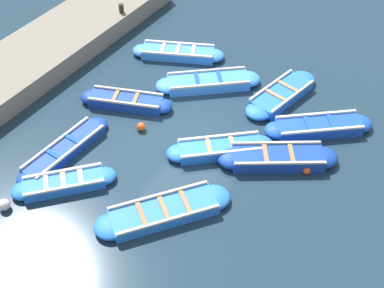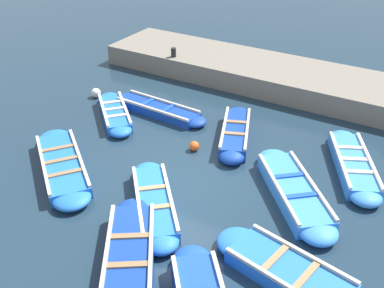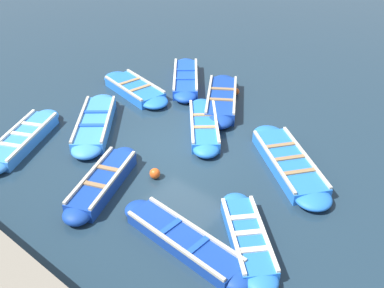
{
  "view_description": "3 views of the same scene",
  "coord_description": "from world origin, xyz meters",
  "px_view_note": "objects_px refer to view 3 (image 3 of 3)",
  "views": [
    {
      "loc": [
        -7.1,
        10.62,
        12.02
      ],
      "look_at": [
        -0.47,
        0.39,
        0.22
      ],
      "focal_mm": 50.0,
      "sensor_mm": 36.0,
      "label": 1
    },
    {
      "loc": [
        -8.03,
        -5.02,
        6.94
      ],
      "look_at": [
        0.99,
        0.36,
        0.51
      ],
      "focal_mm": 42.0,
      "sensor_mm": 36.0,
      "label": 2
    },
    {
      "loc": [
        8.16,
        7.47,
        7.43
      ],
      "look_at": [
        0.13,
        0.75,
        0.51
      ],
      "focal_mm": 42.0,
      "sensor_mm": 36.0,
      "label": 3
    }
  ],
  "objects_px": {
    "boat_tucked": "(103,182)",
    "boat_alongside": "(289,163)",
    "boat_centre": "(186,79)",
    "boat_drifting": "(222,100)",
    "boat_mid_row": "(95,124)",
    "boat_outer_right": "(135,89)",
    "buoy_yellow_far": "(236,91)",
    "boat_far_corner": "(23,139)",
    "boat_outer_left": "(248,238)",
    "buoy_white_drifting": "(155,173)",
    "boat_end_of_row": "(204,126)",
    "boat_broadside": "(184,241)"
  },
  "relations": [
    {
      "from": "boat_outer_left",
      "to": "boat_drifting",
      "type": "relative_size",
      "value": 0.77
    },
    {
      "from": "boat_outer_left",
      "to": "boat_drifting",
      "type": "distance_m",
      "value": 6.54
    },
    {
      "from": "buoy_yellow_far",
      "to": "boat_far_corner",
      "type": "bearing_deg",
      "value": -23.99
    },
    {
      "from": "boat_far_corner",
      "to": "boat_outer_left",
      "type": "xyz_separation_m",
      "value": [
        -0.93,
        7.44,
        -0.01
      ]
    },
    {
      "from": "boat_broadside",
      "to": "boat_centre",
      "type": "distance_m",
      "value": 8.29
    },
    {
      "from": "boat_drifting",
      "to": "buoy_white_drifting",
      "type": "relative_size",
      "value": 12.39
    },
    {
      "from": "boat_drifting",
      "to": "buoy_yellow_far",
      "type": "relative_size",
      "value": 14.66
    },
    {
      "from": "boat_end_of_row",
      "to": "boat_outer_right",
      "type": "distance_m",
      "value": 3.55
    },
    {
      "from": "boat_end_of_row",
      "to": "boat_broadside",
      "type": "relative_size",
      "value": 0.83
    },
    {
      "from": "boat_mid_row",
      "to": "boat_drifting",
      "type": "bearing_deg",
      "value": 151.19
    },
    {
      "from": "boat_broadside",
      "to": "boat_centre",
      "type": "bearing_deg",
      "value": -139.68
    },
    {
      "from": "boat_alongside",
      "to": "buoy_white_drifting",
      "type": "distance_m",
      "value": 3.69
    },
    {
      "from": "boat_far_corner",
      "to": "boat_tucked",
      "type": "relative_size",
      "value": 1.08
    },
    {
      "from": "boat_outer_right",
      "to": "buoy_yellow_far",
      "type": "xyz_separation_m",
      "value": [
        -2.26,
        2.86,
        -0.04
      ]
    },
    {
      "from": "boat_end_of_row",
      "to": "buoy_yellow_far",
      "type": "xyz_separation_m",
      "value": [
        -2.67,
        -0.66,
        -0.05
      ]
    },
    {
      "from": "boat_tucked",
      "to": "boat_alongside",
      "type": "relative_size",
      "value": 0.88
    },
    {
      "from": "boat_far_corner",
      "to": "boat_drifting",
      "type": "relative_size",
      "value": 0.99
    },
    {
      "from": "boat_drifting",
      "to": "boat_alongside",
      "type": "distance_m",
      "value": 4.04
    },
    {
      "from": "boat_end_of_row",
      "to": "boat_alongside",
      "type": "relative_size",
      "value": 0.82
    },
    {
      "from": "boat_far_corner",
      "to": "buoy_yellow_far",
      "type": "relative_size",
      "value": 14.54
    },
    {
      "from": "boat_tucked",
      "to": "boat_alongside",
      "type": "height_order",
      "value": "boat_tucked"
    },
    {
      "from": "boat_far_corner",
      "to": "boat_broadside",
      "type": "xyz_separation_m",
      "value": [
        0.03,
        6.39,
        -0.02
      ]
    },
    {
      "from": "boat_far_corner",
      "to": "buoy_yellow_far",
      "type": "height_order",
      "value": "boat_far_corner"
    },
    {
      "from": "boat_outer_right",
      "to": "boat_drifting",
      "type": "distance_m",
      "value": 3.21
    },
    {
      "from": "boat_tucked",
      "to": "boat_broadside",
      "type": "bearing_deg",
      "value": 86.49
    },
    {
      "from": "boat_far_corner",
      "to": "boat_mid_row",
      "type": "bearing_deg",
      "value": 153.88
    },
    {
      "from": "boat_outer_left",
      "to": "boat_broadside",
      "type": "distance_m",
      "value": 1.42
    },
    {
      "from": "boat_outer_left",
      "to": "boat_alongside",
      "type": "distance_m",
      "value": 3.18
    },
    {
      "from": "boat_outer_right",
      "to": "boat_far_corner",
      "type": "bearing_deg",
      "value": -1.81
    },
    {
      "from": "boat_end_of_row",
      "to": "boat_broadside",
      "type": "xyz_separation_m",
      "value": [
        4.12,
        2.73,
        -0.02
      ]
    },
    {
      "from": "boat_alongside",
      "to": "buoy_yellow_far",
      "type": "relative_size",
      "value": 15.36
    },
    {
      "from": "boat_end_of_row",
      "to": "boat_centre",
      "type": "height_order",
      "value": "boat_centre"
    },
    {
      "from": "boat_far_corner",
      "to": "boat_tucked",
      "type": "distance_m",
      "value": 3.45
    },
    {
      "from": "boat_broadside",
      "to": "buoy_white_drifting",
      "type": "xyz_separation_m",
      "value": [
        -1.37,
        -2.21,
        -0.0
      ]
    },
    {
      "from": "boat_drifting",
      "to": "boat_outer_left",
      "type": "bearing_deg",
      "value": 41.87
    },
    {
      "from": "boat_tucked",
      "to": "boat_outer_left",
      "type": "distance_m",
      "value": 4.06
    },
    {
      "from": "boat_broadside",
      "to": "boat_outer_right",
      "type": "xyz_separation_m",
      "value": [
        -4.53,
        -6.25,
        0.01
      ]
    },
    {
      "from": "boat_mid_row",
      "to": "boat_end_of_row",
      "type": "xyz_separation_m",
      "value": [
        -2.12,
        2.7,
        -0.01
      ]
    },
    {
      "from": "boat_drifting",
      "to": "boat_far_corner",
      "type": "bearing_deg",
      "value": -27.92
    },
    {
      "from": "boat_mid_row",
      "to": "buoy_yellow_far",
      "type": "relative_size",
      "value": 14.14
    },
    {
      "from": "boat_outer_right",
      "to": "buoy_yellow_far",
      "type": "relative_size",
      "value": 14.49
    },
    {
      "from": "boat_centre",
      "to": "boat_drifting",
      "type": "distance_m",
      "value": 2.1
    },
    {
      "from": "boat_broadside",
      "to": "boat_outer_right",
      "type": "height_order",
      "value": "boat_outer_right"
    },
    {
      "from": "boat_tucked",
      "to": "boat_alongside",
      "type": "xyz_separation_m",
      "value": [
        -3.89,
        3.25,
        -0.03
      ]
    },
    {
      "from": "boat_outer_left",
      "to": "boat_broadside",
      "type": "height_order",
      "value": "boat_outer_left"
    },
    {
      "from": "buoy_white_drifting",
      "to": "boat_drifting",
      "type": "bearing_deg",
      "value": -166.09
    },
    {
      "from": "boat_outer_right",
      "to": "boat_drifting",
      "type": "height_order",
      "value": "boat_drifting"
    },
    {
      "from": "boat_far_corner",
      "to": "boat_tucked",
      "type": "height_order",
      "value": "boat_tucked"
    },
    {
      "from": "boat_end_of_row",
      "to": "boat_far_corner",
      "type": "bearing_deg",
      "value": -41.9
    },
    {
      "from": "boat_broadside",
      "to": "boat_drifting",
      "type": "distance_m",
      "value": 6.71
    }
  ]
}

